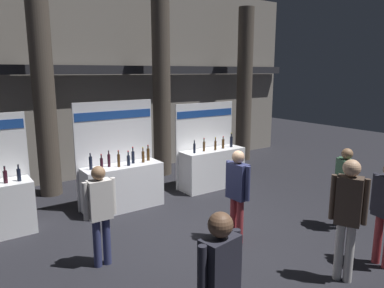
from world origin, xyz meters
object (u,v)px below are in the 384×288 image
at_px(visitor_3, 237,189).
at_px(visitor_0, 100,208).
at_px(visitor_8, 348,210).
at_px(exhibitor_booth_2, 211,165).
at_px(visitor_5, 345,182).
at_px(visitor_7, 219,285).
at_px(exhibitor_booth_1, 122,182).

bearing_deg(visitor_3, visitor_0, -107.09).
distance_m(visitor_3, visitor_8, 1.88).
relative_size(exhibitor_booth_2, visitor_8, 1.21).
xyz_separation_m(visitor_3, visitor_5, (2.09, -0.74, -0.06)).
height_order(visitor_3, visitor_8, visitor_8).
height_order(visitor_5, visitor_7, visitor_7).
relative_size(exhibitor_booth_1, visitor_8, 1.30).
height_order(visitor_3, visitor_5, visitor_3).
xyz_separation_m(visitor_3, visitor_8, (0.45, -1.82, 0.10)).
bearing_deg(visitor_3, exhibitor_booth_2, 147.94).
distance_m(exhibitor_booth_1, exhibitor_booth_2, 2.54).
distance_m(exhibitor_booth_1, visitor_5, 4.63).
xyz_separation_m(visitor_5, visitor_7, (-4.25, -1.43, 0.12)).
distance_m(exhibitor_booth_1, visitor_3, 2.89).
relative_size(visitor_0, visitor_3, 0.97).
bearing_deg(visitor_3, visitor_7, -47.54).
bearing_deg(exhibitor_booth_1, visitor_7, -103.43).
relative_size(exhibitor_booth_1, visitor_3, 1.42).
height_order(visitor_0, visitor_5, visitor_0).
bearing_deg(visitor_7, exhibitor_booth_2, 43.70).
distance_m(visitor_0, visitor_3, 2.36).
bearing_deg(exhibitor_booth_1, exhibitor_booth_2, 0.91).
bearing_deg(visitor_8, visitor_3, -12.39).
bearing_deg(visitor_3, visitor_8, 11.41).
height_order(visitor_7, visitor_8, visitor_8).
distance_m(visitor_0, visitor_8, 3.65).
relative_size(exhibitor_booth_2, visitor_3, 1.32).
height_order(exhibitor_booth_1, visitor_8, exhibitor_booth_1).
xyz_separation_m(exhibitor_booth_2, visitor_7, (-3.70, -4.89, 0.46)).
height_order(visitor_0, visitor_7, visitor_7).
xyz_separation_m(visitor_0, visitor_5, (4.38, -1.33, -0.01)).
bearing_deg(visitor_5, visitor_3, -80.97).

